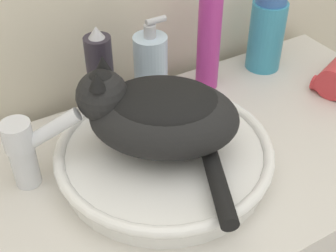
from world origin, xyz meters
name	(u,v)px	position (x,y,z in m)	size (l,w,h in m)	color
sink_basin	(164,154)	(0.01, 0.26, 0.84)	(0.38, 0.38, 0.05)	white
cat	(158,113)	(0.00, 0.26, 0.93)	(0.30, 0.36, 0.16)	black
faucet	(27,148)	(-0.20, 0.34, 0.89)	(0.13, 0.07, 0.14)	silver
soap_pump_bottle	(151,71)	(0.08, 0.44, 0.89)	(0.07, 0.07, 0.19)	silver
shampoo_bottle_tall	(209,40)	(0.22, 0.44, 0.92)	(0.05, 0.05, 0.23)	#B2338C
hairspray_can_black	(101,79)	(-0.03, 0.44, 0.91)	(0.05, 0.05, 0.20)	#28232D
mouthwash_bottle	(267,30)	(0.38, 0.44, 0.90)	(0.08, 0.08, 0.19)	teal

